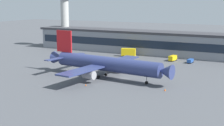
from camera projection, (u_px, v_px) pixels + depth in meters
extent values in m
plane|color=#4C4F54|center=(123.00, 79.00, 120.45)|extent=(600.00, 600.00, 0.00)
cube|color=gray|center=(172.00, 45.00, 170.39)|extent=(158.17, 15.17, 11.16)
cube|color=#38383D|center=(172.00, 33.00, 169.24)|extent=(161.34, 15.47, 1.20)
cube|color=#192333|center=(167.00, 46.00, 163.65)|extent=(155.01, 0.16, 4.02)
cylinder|color=navy|center=(107.00, 64.00, 120.37)|extent=(43.79, 10.00, 5.39)
cone|color=navy|center=(165.00, 71.00, 107.59)|extent=(5.37, 5.61, 5.12)
cone|color=navy|center=(59.00, 58.00, 133.30)|extent=(6.41, 5.45, 4.85)
cube|color=red|center=(64.00, 41.00, 130.42)|extent=(7.55, 1.30, 8.62)
cube|color=navy|center=(75.00, 55.00, 136.13)|extent=(3.42, 9.90, 0.30)
cube|color=navy|center=(55.00, 59.00, 126.46)|extent=(3.42, 9.90, 0.30)
cube|color=navy|center=(121.00, 60.00, 131.74)|extent=(8.05, 20.09, 0.50)
cube|color=navy|center=(81.00, 71.00, 111.39)|extent=(8.05, 20.09, 0.50)
cylinder|color=#99999E|center=(119.00, 66.00, 129.15)|extent=(4.73, 3.42, 2.96)
cylinder|color=#99999E|center=(89.00, 75.00, 113.58)|extent=(4.73, 3.42, 2.96)
cylinder|color=black|center=(147.00, 83.00, 112.22)|extent=(1.15, 0.61, 1.10)
cylinder|color=slate|center=(147.00, 78.00, 111.92)|extent=(0.24, 0.24, 2.63)
cylinder|color=black|center=(106.00, 75.00, 124.43)|extent=(1.15, 0.61, 1.10)
cylinder|color=slate|center=(106.00, 71.00, 124.13)|extent=(0.24, 0.24, 2.63)
cylinder|color=black|center=(98.00, 77.00, 120.47)|extent=(1.15, 0.61, 1.10)
cylinder|color=slate|center=(98.00, 73.00, 120.17)|extent=(0.24, 0.24, 2.63)
cylinder|color=#B7B7B2|center=(65.00, 22.00, 203.26)|extent=(4.92, 4.92, 30.10)
cube|color=yellow|center=(128.00, 52.00, 168.17)|extent=(7.62, 4.35, 3.80)
cube|color=black|center=(132.00, 51.00, 167.59)|extent=(3.05, 2.96, 0.95)
cylinder|color=black|center=(134.00, 56.00, 169.09)|extent=(0.75, 0.47, 0.70)
cylinder|color=black|center=(133.00, 56.00, 166.85)|extent=(0.75, 0.47, 0.70)
cylinder|color=black|center=(124.00, 55.00, 170.20)|extent=(0.75, 0.47, 0.70)
cylinder|color=black|center=(123.00, 56.00, 167.96)|extent=(0.75, 0.47, 0.70)
cube|color=#2651A5|center=(190.00, 61.00, 150.42)|extent=(2.15, 4.50, 1.50)
cube|color=black|center=(189.00, 60.00, 149.35)|extent=(1.83, 1.64, 0.38)
cylinder|color=black|center=(191.00, 63.00, 148.83)|extent=(0.34, 0.72, 0.70)
cylinder|color=black|center=(187.00, 63.00, 149.70)|extent=(0.34, 0.72, 0.70)
cylinder|color=black|center=(193.00, 62.00, 151.43)|extent=(0.34, 0.72, 0.70)
cylinder|color=black|center=(189.00, 62.00, 152.29)|extent=(0.34, 0.72, 0.70)
cube|color=yellow|center=(173.00, 58.00, 155.77)|extent=(2.85, 5.44, 2.20)
cube|color=black|center=(171.00, 57.00, 154.54)|extent=(2.24, 2.07, 0.55)
cylinder|color=black|center=(173.00, 61.00, 153.95)|extent=(0.39, 0.73, 0.70)
cylinder|color=black|center=(169.00, 61.00, 155.07)|extent=(0.39, 0.73, 0.70)
cylinder|color=black|center=(176.00, 60.00, 156.87)|extent=(0.39, 0.73, 0.70)
cylinder|color=black|center=(172.00, 59.00, 157.99)|extent=(0.39, 0.73, 0.70)
cone|color=#F2590C|center=(86.00, 85.00, 110.27)|extent=(0.46, 0.46, 0.57)
cone|color=#F2590C|center=(165.00, 90.00, 103.92)|extent=(0.55, 0.55, 0.68)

